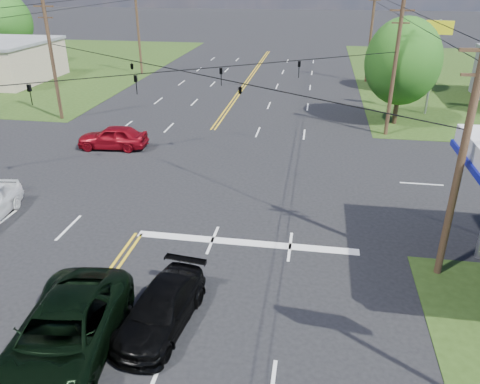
% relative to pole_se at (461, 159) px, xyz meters
% --- Properties ---
extents(ground, '(280.00, 280.00, 0.00)m').
position_rel_pole_se_xyz_m(ground, '(-13.00, 9.00, -4.92)').
color(ground, black).
rests_on(ground, ground).
extents(stop_bar, '(10.00, 0.50, 0.02)m').
position_rel_pole_se_xyz_m(stop_bar, '(-8.00, 1.00, -4.92)').
color(stop_bar, silver).
rests_on(stop_bar, ground).
extents(pole_se, '(1.60, 0.28, 9.50)m').
position_rel_pole_se_xyz_m(pole_se, '(0.00, 0.00, 0.00)').
color(pole_se, '#3E271A').
rests_on(pole_se, ground).
extents(pole_nw, '(1.60, 0.28, 9.50)m').
position_rel_pole_se_xyz_m(pole_nw, '(-26.00, 18.00, 0.00)').
color(pole_nw, '#3E271A').
rests_on(pole_nw, ground).
extents(pole_ne, '(1.60, 0.28, 9.50)m').
position_rel_pole_se_xyz_m(pole_ne, '(0.00, 18.00, 0.00)').
color(pole_ne, '#3E271A').
rests_on(pole_ne, ground).
extents(pole_left_far, '(1.60, 0.28, 10.00)m').
position_rel_pole_se_xyz_m(pole_left_far, '(-26.00, 37.00, 0.25)').
color(pole_left_far, '#3E271A').
rests_on(pole_left_far, ground).
extents(pole_right_far, '(1.60, 0.28, 10.00)m').
position_rel_pole_se_xyz_m(pole_right_far, '(0.00, 37.00, 0.25)').
color(pole_right_far, '#3E271A').
rests_on(pole_right_far, ground).
extents(span_wire_signals, '(26.00, 18.00, 1.13)m').
position_rel_pole_se_xyz_m(span_wire_signals, '(-13.00, 9.00, 1.08)').
color(span_wire_signals, black).
rests_on(span_wire_signals, ground).
extents(power_lines, '(26.04, 100.00, 0.64)m').
position_rel_pole_se_xyz_m(power_lines, '(-13.00, 7.00, 3.68)').
color(power_lines, black).
rests_on(power_lines, ground).
extents(tree_right_a, '(5.70, 5.70, 8.18)m').
position_rel_pole_se_xyz_m(tree_right_a, '(1.00, 21.00, -0.05)').
color(tree_right_a, '#3E271A').
rests_on(tree_right_a, ground).
extents(tree_right_b, '(4.94, 4.94, 7.09)m').
position_rel_pole_se_xyz_m(tree_right_b, '(3.50, 33.00, -0.70)').
color(tree_right_b, '#3E271A').
rests_on(tree_right_b, ground).
extents(tree_far_l, '(6.08, 6.08, 8.72)m').
position_rel_pole_se_xyz_m(tree_far_l, '(-45.00, 41.00, 0.28)').
color(tree_far_l, '#3E271A').
rests_on(tree_far_l, ground).
extents(pickup_dkgreen, '(3.68, 6.73, 1.79)m').
position_rel_pole_se_xyz_m(pickup_dkgreen, '(-12.50, -6.66, -4.02)').
color(pickup_dkgreen, black).
rests_on(pickup_dkgreen, ground).
extents(suv_black, '(2.49, 4.93, 1.37)m').
position_rel_pole_se_xyz_m(suv_black, '(-10.00, -4.76, -4.23)').
color(suv_black, black).
rests_on(suv_black, ground).
extents(sedan_red, '(4.82, 2.23, 1.60)m').
position_rel_pole_se_xyz_m(sedan_red, '(-18.85, 11.90, -4.12)').
color(sedan_red, maroon).
rests_on(sedan_red, ground).
extents(polesign_ne, '(2.10, 0.77, 7.64)m').
position_rel_pole_se_xyz_m(polesign_ne, '(4.00, 24.44, 0.97)').
color(polesign_ne, '#A5A5AA').
rests_on(polesign_ne, ground).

